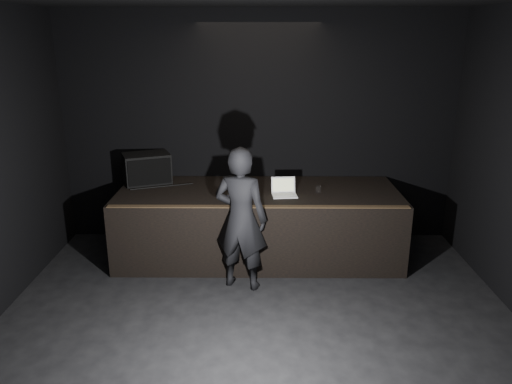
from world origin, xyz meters
The scene contains 11 objects.
ground centered at (0.00, 0.00, 0.00)m, with size 7.00×7.00×0.00m, color black.
room_walls centered at (0.00, 0.00, 2.02)m, with size 6.10×7.10×3.52m.
stage_riser centered at (0.00, 2.73, 0.50)m, with size 4.00×1.50×1.00m, color black.
riser_lip centered at (0.00, 2.02, 1.01)m, with size 3.92×0.10×0.01m, color brown.
stage_monitor centered at (-1.67, 3.13, 1.22)m, with size 0.79×0.69×0.44m.
cable centered at (-1.41, 2.89, 1.01)m, with size 0.02×0.02×0.91m, color black.
laptop centered at (0.36, 2.54, 1.06)m, with size 0.36×0.33×0.23m.
beer_can centered at (-0.38, 2.19, 1.07)m, with size 0.06×0.06×0.14m.
plastic_cup centered at (0.84, 2.63, 1.05)m, with size 0.08×0.08×0.10m, color white.
wii_remote centered at (-0.22, 2.10, 1.01)m, with size 0.04×0.15×0.03m, color white.
person centered at (-0.22, 1.78, 0.93)m, with size 0.67×0.44×1.85m, color black.
Camera 1 is at (0.01, -4.07, 3.13)m, focal length 35.00 mm.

